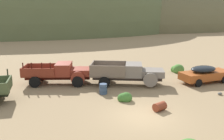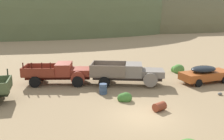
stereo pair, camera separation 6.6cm
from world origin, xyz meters
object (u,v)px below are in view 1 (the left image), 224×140
at_px(car_oxide_orange, 207,74).
at_px(truck_primer_gray, 131,73).
at_px(oil_drum_tipped, 160,107).
at_px(truck_rust_red, 63,73).
at_px(oil_drum_by_truck, 103,89).

bearing_deg(car_oxide_orange, truck_primer_gray, 164.17).
distance_m(truck_primer_gray, car_oxide_orange, 6.94).
distance_m(car_oxide_orange, oil_drum_tipped, 8.64).
bearing_deg(car_oxide_orange, truck_rust_red, 160.36).
relative_size(truck_rust_red, oil_drum_by_truck, 7.54).
distance_m(truck_primer_gray, oil_drum_tipped, 6.19).
bearing_deg(oil_drum_by_truck, truck_primer_gray, 36.37).
height_order(oil_drum_tipped, oil_drum_by_truck, oil_drum_by_truck).
xyz_separation_m(oil_drum_tipped, oil_drum_by_truck, (-3.16, 4.05, 0.12)).
relative_size(truck_primer_gray, car_oxide_orange, 1.28).
bearing_deg(truck_rust_red, oil_drum_tipped, -41.35).
bearing_deg(truck_primer_gray, car_oxide_orange, 10.49).
bearing_deg(truck_rust_red, oil_drum_by_truck, -39.09).
relative_size(truck_rust_red, car_oxide_orange, 1.19).
bearing_deg(oil_drum_by_truck, truck_rust_red, 132.26).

